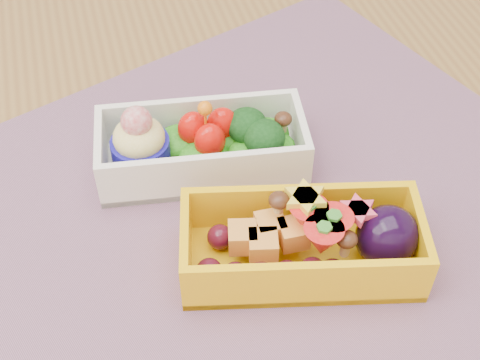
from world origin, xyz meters
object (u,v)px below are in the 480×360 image
object	(u,v)px
placemat	(233,216)
bento_yellow	(308,243)
bento_white	(201,146)
table	(217,281)

from	to	relation	value
placemat	bento_yellow	xyz separation A→B (m)	(0.04, -0.06, 0.03)
placemat	bento_white	world-z (taller)	bento_white
bento_white	bento_yellow	size ratio (longest dim) A/B	0.96
placemat	bento_white	distance (m)	0.07
table	bento_white	distance (m)	0.14
bento_white	placemat	bearing A→B (deg)	-71.24
table	bento_white	xyz separation A→B (m)	(0.00, 0.06, 0.13)
placemat	bento_white	size ratio (longest dim) A/B	3.05
table	bento_yellow	xyz separation A→B (m)	(0.06, -0.07, 0.13)
table	bento_white	bearing A→B (deg)	87.35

